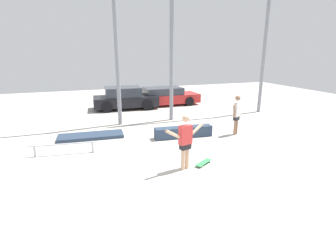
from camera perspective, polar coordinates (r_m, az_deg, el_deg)
The scene contains 11 objects.
ground_plane at distance 9.65m, azimuth 2.91°, elevation -6.12°, with size 36.00×36.00×0.00m, color #B2ADA3.
skateboarder at distance 8.15m, azimuth 3.80°, elevation -2.87°, with size 1.49×0.52×1.79m.
skateboard at distance 8.87m, azimuth 7.76°, elevation -7.88°, with size 0.76×0.58×0.08m.
grind_box at distance 11.42m, azimuth 3.37°, elevation -1.31°, with size 2.53×0.46×0.47m, color #28384C.
manual_pad at distance 11.88m, azimuth -16.43°, elevation -2.10°, with size 2.75×0.95×0.14m, color #28384C.
grind_rail at distance 10.22m, azimuth -21.73°, elevation -4.01°, with size 2.41×0.35×0.42m.
canopy_support_left at distance 13.08m, azimuth -24.42°, elevation 17.00°, with size 5.98×0.20×6.90m.
canopy_support_right at distance 15.19m, azimuth 11.56°, elevation 17.73°, with size 5.98×0.20×6.90m.
parked_car_black at distance 17.29m, azimuth -9.36°, elevation 5.97°, with size 4.18×2.22×1.40m.
parked_car_red at distance 18.25m, azimuth -0.70°, elevation 6.47°, with size 4.61×2.00×1.23m.
bystander at distance 11.97m, azimuth 14.74°, elevation 2.82°, with size 0.62×0.38×1.77m.
Camera 1 is at (-3.47, -8.23, 3.64)m, focal length 28.00 mm.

